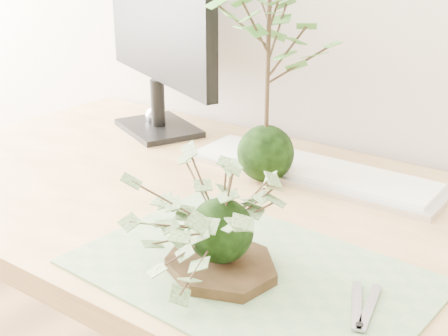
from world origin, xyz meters
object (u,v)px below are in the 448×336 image
(monitor, at_px, (157,21))
(maple_kokedama, at_px, (269,12))
(desk, at_px, (296,270))
(ivy_kokedama, at_px, (221,202))
(keyboard, at_px, (313,171))

(monitor, bearing_deg, maple_kokedama, 6.63)
(desk, distance_m, ivy_kokedama, 0.27)
(desk, bearing_deg, monitor, 155.75)
(keyboard, bearing_deg, maple_kokedama, -129.65)
(ivy_kokedama, relative_size, maple_kokedama, 0.72)
(maple_kokedama, bearing_deg, monitor, 162.92)
(ivy_kokedama, bearing_deg, monitor, 139.30)
(ivy_kokedama, height_order, keyboard, ivy_kokedama)
(keyboard, distance_m, monitor, 0.47)
(desk, height_order, keyboard, keyboard)
(ivy_kokedama, distance_m, monitor, 0.65)
(maple_kokedama, distance_m, keyboard, 0.31)
(ivy_kokedama, distance_m, maple_kokedama, 0.39)
(desk, bearing_deg, ivy_kokedama, -91.72)
(ivy_kokedama, xyz_separation_m, monitor, (-0.48, 0.41, 0.14))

